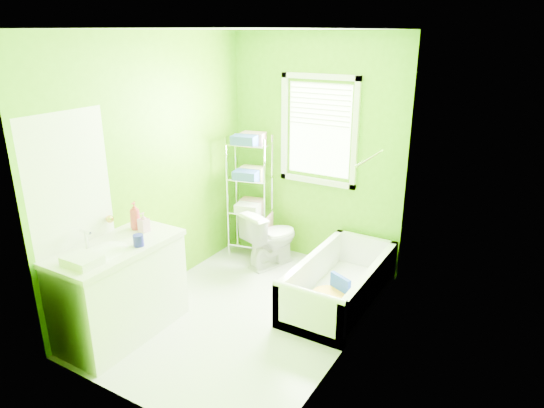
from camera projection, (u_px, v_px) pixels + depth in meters
The scene contains 9 objects.
ground at pixel (246, 312), 4.73m from camera, with size 2.90×2.90×0.00m, color silver.
room_envelope at pixel (243, 158), 4.21m from camera, with size 2.14×2.94×2.62m.
window at pixel (319, 125), 5.32m from camera, with size 0.92×0.05×1.22m.
door at pixel (76, 230), 4.08m from camera, with size 0.09×0.80×2.00m.
right_wall_decor at pixel (353, 203), 3.78m from camera, with size 0.04×1.48×1.17m.
bathtub at pixel (339, 289), 4.84m from camera, with size 0.70×1.49×0.48m.
toilet at pixel (271, 237), 5.59m from camera, with size 0.38×0.66×0.68m, color white.
vanity at pixel (120, 287), 4.26m from camera, with size 0.59×1.15×1.13m.
wire_shelf_unit at pixel (251, 183), 5.71m from camera, with size 0.54×0.44×1.48m.
Camera 1 is at (2.30, -3.40, 2.59)m, focal length 32.00 mm.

